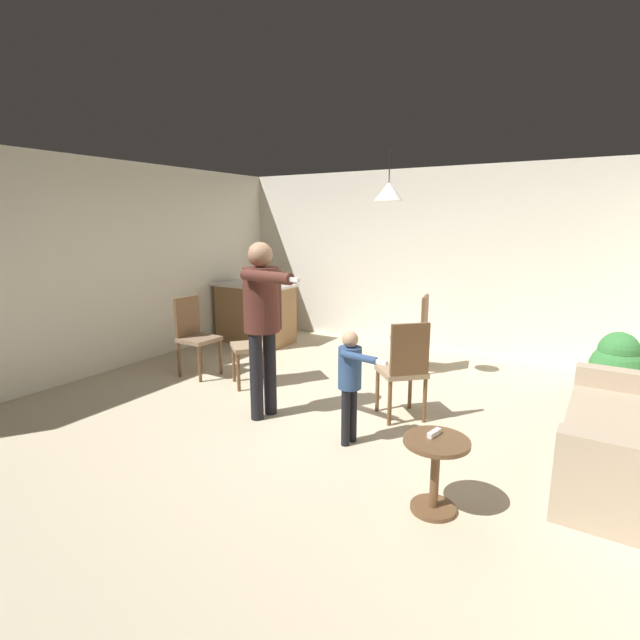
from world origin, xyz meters
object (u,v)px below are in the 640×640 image
Objects in this scene: person_adult at (263,311)px; dining_chair_by_counter at (415,330)px; side_table_by_couch at (435,466)px; spare_remote_on_table at (434,433)px; dining_chair_spare at (404,367)px; potted_plant_corner at (617,366)px; kitchen_counter at (255,313)px; person_child at (351,375)px; couch_floral at (637,439)px; dining_chair_centre_back at (257,340)px; dining_chair_near_wall at (194,333)px.

person_adult is 1.74× the size of dining_chair_by_counter.
spare_remote_on_table is at bearing 125.31° from side_table_by_couch.
side_table_by_couch is at bearing -168.58° from dining_chair_by_counter.
potted_plant_corner is at bearing -4.05° from dining_chair_spare.
potted_plant_corner is (2.24, -0.09, -0.10)m from dining_chair_by_counter.
person_child reaches higher than kitchen_counter.
couch_floral is at bearing -48.17° from dining_chair_spare.
dining_chair_centre_back and dining_chair_spare have the same top height.
spare_remote_on_table is (-1.09, -2.73, 0.09)m from potted_plant_corner.
potted_plant_corner is at bearing 134.34° from person_adult.
dining_chair_near_wall is (0.40, -1.72, 0.07)m from kitchen_counter.
side_table_by_couch is 3.11m from dining_chair_by_counter.
kitchen_counter is at bearing -130.37° from person_adult.
person_child is at bearing -39.09° from kitchen_counter.
kitchen_counter reaches higher than spare_remote_on_table.
side_table_by_couch is 0.52× the size of dining_chair_near_wall.
couch_floral is at bearing 89.34° from dining_chair_near_wall.
potted_plant_corner is 2.94m from spare_remote_on_table.
person_child is 1.87m from dining_chair_centre_back.
dining_chair_by_counter and dining_chair_centre_back have the same top height.
potted_plant_corner is at bearing -103.42° from dining_chair_by_counter.
dining_chair_centre_back is at bearing -127.90° from person_adult.
dining_chair_by_counter is (-2.36, 1.72, 0.21)m from couch_floral.
person_child is at bearing 94.44° from person_adult.
kitchen_counter is 4.88m from spare_remote_on_table.
side_table_by_couch is 3.75m from dining_chair_near_wall.
person_adult is 3.72m from potted_plant_corner.
couch_floral and dining_chair_near_wall have the same top height.
person_adult reaches higher than dining_chair_spare.
spare_remote_on_table reaches higher than side_table_by_couch.
dining_chair_by_counter is 7.69× the size of spare_remote_on_table.
couch_floral is 1.81× the size of dining_chair_spare.
dining_chair_near_wall is 1.23× the size of potted_plant_corner.
person_child reaches higher than spare_remote_on_table.
person_adult reaches higher than potted_plant_corner.
dining_chair_near_wall is 0.90m from dining_chair_centre_back.
person_adult is at bearing 99.58° from couch_floral.
side_table_by_couch is at bearing -54.69° from spare_remote_on_table.
kitchen_counter is 2.74m from dining_chair_by_counter.
person_child is at bearing 75.82° from dining_chair_near_wall.
dining_chair_centre_back reaches higher than spare_remote_on_table.
spare_remote_on_table is at bearing 133.37° from couch_floral.
person_adult is (1.97, -2.33, 0.60)m from kitchen_counter.
person_child is 1.02× the size of dining_chair_by_counter.
person_child is (-0.94, 0.59, 0.31)m from side_table_by_couch.
person_child is (2.97, -2.42, 0.16)m from kitchen_counter.
dining_chair_centre_back is at bearing 134.19° from dining_chair_spare.
couch_floral is 1.65m from side_table_by_couch.
dining_chair_centre_back is (-1.68, 0.82, -0.09)m from person_child.
kitchen_counter is 1.24× the size of person_child.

